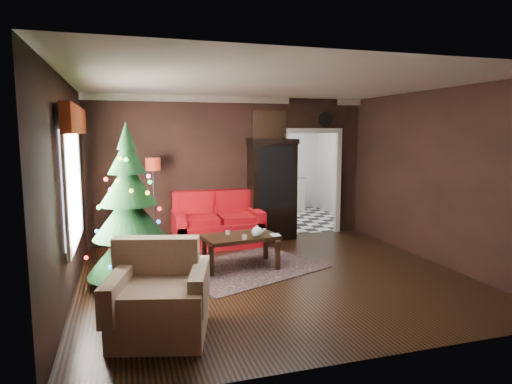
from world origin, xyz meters
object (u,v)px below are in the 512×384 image
object	(u,v)px
christmas_tree	(129,211)
wall_clock	(325,119)
loveseat	(218,219)
teapot	(257,232)
curio_cabinet	(272,192)
kitchen_table	(278,207)
floor_lamp	(154,205)
armchair	(160,293)
coffee_table	(240,251)

from	to	relation	value
christmas_tree	wall_clock	xyz separation A→B (m)	(3.96, 2.16, 1.33)
loveseat	teapot	size ratio (longest dim) A/B	8.98
curio_cabinet	teapot	xyz separation A→B (m)	(-0.89, -1.89, -0.34)
curio_cabinet	kitchen_table	world-z (taller)	curio_cabinet
loveseat	floor_lamp	bearing A→B (deg)	-179.38
curio_cabinet	floor_lamp	world-z (taller)	curio_cabinet
teapot	christmas_tree	bearing A→B (deg)	-177.15
loveseat	kitchen_table	size ratio (longest dim) A/B	2.27
armchair	teapot	bearing A→B (deg)	62.88
armchair	coffee_table	size ratio (longest dim) A/B	0.89
coffee_table	teapot	world-z (taller)	teapot
christmas_tree	coffee_table	bearing A→B (deg)	10.57
floor_lamp	wall_clock	distance (m)	3.85
coffee_table	teapot	xyz separation A→B (m)	(0.21, -0.22, 0.34)
christmas_tree	wall_clock	distance (m)	4.70
christmas_tree	armchair	distance (m)	1.82
loveseat	christmas_tree	world-z (taller)	christmas_tree
floor_lamp	teapot	size ratio (longest dim) A/B	8.91
floor_lamp	curio_cabinet	bearing A→B (deg)	5.77
coffee_table	wall_clock	world-z (taller)	wall_clock
floor_lamp	wall_clock	size ratio (longest dim) A/B	5.27
christmas_tree	teapot	world-z (taller)	christmas_tree
curio_cabinet	floor_lamp	distance (m)	2.32
floor_lamp	armchair	bearing A→B (deg)	-93.29
curio_cabinet	armchair	world-z (taller)	curio_cabinet
coffee_table	curio_cabinet	bearing A→B (deg)	56.61
coffee_table	wall_clock	bearing A→B (deg)	38.82
floor_lamp	teapot	distance (m)	2.19
curio_cabinet	coffee_table	distance (m)	2.12
curio_cabinet	wall_clock	size ratio (longest dim) A/B	5.94
coffee_table	kitchen_table	size ratio (longest dim) A/B	1.51
floor_lamp	kitchen_table	xyz separation A→B (m)	(2.95, 1.66, -0.45)
christmas_tree	wall_clock	world-z (taller)	wall_clock
armchair	christmas_tree	bearing A→B (deg)	113.35
curio_cabinet	loveseat	bearing A→B (deg)	-169.17
armchair	kitchen_table	bearing A→B (deg)	73.11
curio_cabinet	kitchen_table	size ratio (longest dim) A/B	2.53
loveseat	armchair	size ratio (longest dim) A/B	1.69
loveseat	armchair	bearing A→B (deg)	-111.30
teapot	curio_cabinet	bearing A→B (deg)	64.71
loveseat	wall_clock	bearing A→B (deg)	9.66
loveseat	wall_clock	xyz separation A→B (m)	(2.35, 0.40, 1.88)
curio_cabinet	kitchen_table	bearing A→B (deg)	65.56
wall_clock	kitchen_table	world-z (taller)	wall_clock
loveseat	armchair	distance (m)	3.72
curio_cabinet	floor_lamp	xyz separation A→B (m)	(-2.30, -0.23, -0.12)
armchair	teapot	world-z (taller)	armchair
teapot	wall_clock	world-z (taller)	wall_clock
loveseat	floor_lamp	distance (m)	1.20
coffee_table	wall_clock	distance (m)	3.63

